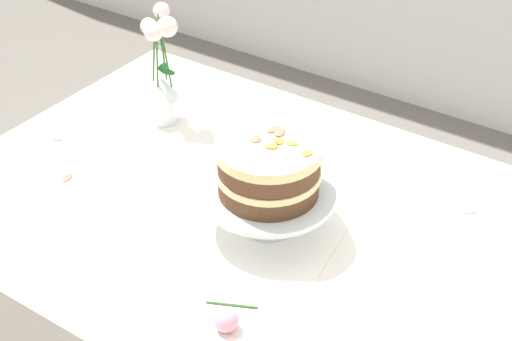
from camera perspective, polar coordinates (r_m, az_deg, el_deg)
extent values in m
cube|color=white|center=(1.76, -0.68, -3.09)|extent=(1.40, 1.00, 0.03)
cylinder|color=brown|center=(2.54, -6.61, -0.31)|extent=(0.06, 0.06, 0.71)
cube|color=white|center=(1.69, 0.89, -4.21)|extent=(0.36, 0.36, 0.00)
cylinder|color=silver|center=(1.69, 0.90, -4.04)|extent=(0.11, 0.11, 0.01)
cylinder|color=silver|center=(1.66, 0.91, -2.91)|extent=(0.03, 0.03, 0.07)
cylinder|color=silver|center=(1.64, 0.92, -1.71)|extent=(0.29, 0.29, 0.01)
cylinder|color=brown|center=(1.62, 0.93, -0.96)|extent=(0.21, 0.21, 0.04)
cylinder|color=beige|center=(1.60, 0.94, -0.14)|extent=(0.22, 0.22, 0.02)
cylinder|color=brown|center=(1.59, 0.95, 0.70)|extent=(0.21, 0.21, 0.04)
cylinder|color=beige|center=(1.57, 0.96, 1.64)|extent=(0.22, 0.22, 0.02)
ellipsoid|color=#E56B51|center=(1.61, 1.28, 3.09)|extent=(0.03, 0.04, 0.00)
ellipsoid|color=yellow|center=(1.57, 2.69, 2.04)|extent=(0.03, 0.03, 0.00)
ellipsoid|color=#E56B51|center=(1.58, -0.01, 2.36)|extent=(0.03, 0.03, 0.00)
ellipsoid|color=#E56B51|center=(1.56, 1.32, 2.04)|extent=(0.02, 0.03, 0.01)
ellipsoid|color=#E56B51|center=(1.60, 1.76, 2.88)|extent=(0.03, 0.04, 0.01)
ellipsoid|color=orange|center=(1.57, 1.66, 2.21)|extent=(0.03, 0.03, 0.00)
ellipsoid|color=yellow|center=(1.55, 1.13, 1.83)|extent=(0.03, 0.03, 0.01)
ellipsoid|color=orange|center=(1.54, 3.82, 1.29)|extent=(0.02, 0.03, 0.00)
cylinder|color=silver|center=(2.06, -6.84, 4.54)|extent=(0.08, 0.08, 0.07)
cone|color=silver|center=(2.03, -6.97, 6.12)|extent=(0.09, 0.09, 0.06)
cylinder|color=#2D6028|center=(1.98, -6.68, 8.37)|extent=(0.03, 0.01, 0.17)
sphere|color=silver|center=(1.93, -6.58, 10.52)|extent=(0.05, 0.05, 0.05)
ellipsoid|color=#236B2D|center=(1.99, -6.54, 7.25)|extent=(0.05, 0.03, 0.01)
cylinder|color=#2D6028|center=(1.99, -6.94, 9.02)|extent=(0.01, 0.02, 0.19)
sphere|color=silver|center=(1.96, -7.01, 11.66)|extent=(0.04, 0.04, 0.04)
ellipsoid|color=#236B2D|center=(2.01, -6.89, 7.62)|extent=(0.03, 0.05, 0.01)
cylinder|color=#2D6028|center=(2.00, -7.56, 8.45)|extent=(0.03, 0.01, 0.16)
sphere|color=beige|center=(1.97, -7.96, 10.53)|extent=(0.04, 0.04, 0.04)
ellipsoid|color=#236B2D|center=(1.99, -7.40, 9.34)|extent=(0.04, 0.02, 0.02)
cylinder|color=#2D6028|center=(1.98, -7.33, 8.19)|extent=(0.01, 0.02, 0.16)
sphere|color=silver|center=(1.94, -7.60, 10.16)|extent=(0.05, 0.05, 0.05)
cylinder|color=#2D6028|center=(1.52, -1.79, -9.91)|extent=(0.09, 0.05, 0.01)
sphere|color=pink|center=(1.46, -2.23, -10.99)|extent=(0.05, 0.05, 0.05)
ellipsoid|color=pink|center=(2.05, -14.52, 2.37)|extent=(0.03, 0.03, 0.01)
ellipsoid|color=#E56B51|center=(1.90, -13.82, -0.48)|extent=(0.03, 0.04, 0.00)
ellipsoid|color=pink|center=(1.81, 15.40, -2.82)|extent=(0.04, 0.03, 0.00)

